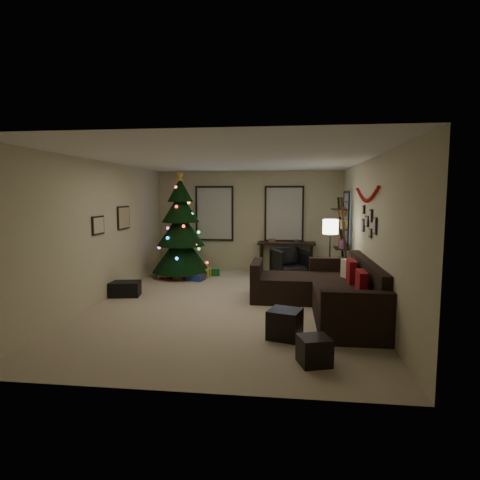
% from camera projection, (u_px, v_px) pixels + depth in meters
% --- Properties ---
extents(floor, '(7.00, 7.00, 0.00)m').
position_uv_depth(floor, '(231.00, 303.00, 7.66)').
color(floor, tan).
rests_on(floor, ground).
extents(ceiling, '(7.00, 7.00, 0.00)m').
position_uv_depth(ceiling, '(231.00, 160.00, 7.36)').
color(ceiling, white).
rests_on(ceiling, floor).
extents(wall_back, '(5.00, 0.00, 5.00)m').
position_uv_depth(wall_back, '(249.00, 221.00, 10.96)').
color(wall_back, beige).
rests_on(wall_back, floor).
extents(wall_front, '(5.00, 0.00, 5.00)m').
position_uv_depth(wall_front, '(182.00, 265.00, 4.05)').
color(wall_front, beige).
rests_on(wall_front, floor).
extents(wall_left, '(0.00, 7.00, 7.00)m').
position_uv_depth(wall_left, '(104.00, 231.00, 7.80)').
color(wall_left, beige).
rests_on(wall_left, floor).
extents(wall_right, '(0.00, 7.00, 7.00)m').
position_uv_depth(wall_right, '(369.00, 234.00, 7.21)').
color(wall_right, beige).
rests_on(wall_right, floor).
extents(window_back_left, '(1.05, 0.06, 1.50)m').
position_uv_depth(window_back_left, '(215.00, 214.00, 11.02)').
color(window_back_left, '#728CB2').
rests_on(window_back_left, wall_back).
extents(window_back_right, '(1.05, 0.06, 1.50)m').
position_uv_depth(window_back_right, '(284.00, 214.00, 10.79)').
color(window_back_right, '#728CB2').
rests_on(window_back_right, wall_back).
extents(window_right_wall, '(0.06, 0.90, 1.30)m').
position_uv_depth(window_right_wall, '(347.00, 218.00, 9.71)').
color(window_right_wall, '#728CB2').
rests_on(window_right_wall, wall_right).
extents(christmas_tree, '(1.44, 1.44, 2.69)m').
position_uv_depth(christmas_tree, '(181.00, 233.00, 10.05)').
color(christmas_tree, black).
rests_on(christmas_tree, floor).
extents(presents, '(1.50, 1.01, 0.30)m').
position_uv_depth(presents, '(188.00, 273.00, 10.01)').
color(presents, '#14591E').
rests_on(presents, floor).
extents(sofa, '(2.18, 3.14, 0.94)m').
position_uv_depth(sofa, '(329.00, 293.00, 7.18)').
color(sofa, black).
rests_on(sofa, floor).
extents(pillow_red_a, '(0.13, 0.48, 0.47)m').
position_uv_depth(pillow_red_a, '(361.00, 286.00, 6.27)').
color(pillow_red_a, maroon).
rests_on(pillow_red_a, sofa).
extents(pillow_red_b, '(0.14, 0.49, 0.49)m').
position_uv_depth(pillow_red_b, '(351.00, 274.00, 7.26)').
color(pillow_red_b, maroon).
rests_on(pillow_red_b, sofa).
extents(pillow_cream, '(0.26, 0.41, 0.40)m').
position_uv_depth(pillow_cream, '(349.00, 271.00, 7.59)').
color(pillow_cream, beige).
rests_on(pillow_cream, sofa).
extents(ottoman_near, '(0.55, 0.55, 0.42)m').
position_uv_depth(ottoman_near, '(285.00, 324.00, 5.78)').
color(ottoman_near, black).
rests_on(ottoman_near, floor).
extents(ottoman_far, '(0.45, 0.45, 0.34)m').
position_uv_depth(ottoman_far, '(314.00, 351.00, 4.88)').
color(ottoman_far, black).
rests_on(ottoman_far, floor).
extents(desk, '(1.51, 0.54, 0.81)m').
position_uv_depth(desk, '(286.00, 246.00, 10.63)').
color(desk, black).
rests_on(desk, floor).
extents(desk_chair, '(0.93, 0.91, 0.74)m').
position_uv_depth(desk_chair, '(290.00, 263.00, 10.02)').
color(desk_chair, black).
rests_on(desk_chair, floor).
extents(bookshelf, '(0.30, 0.59, 2.01)m').
position_uv_depth(bookshelf, '(342.00, 242.00, 9.23)').
color(bookshelf, black).
rests_on(bookshelf, floor).
extents(potted_plant, '(0.53, 0.51, 0.46)m').
position_uv_depth(potted_plant, '(343.00, 207.00, 9.12)').
color(potted_plant, '#4C4C4C').
rests_on(potted_plant, bookshelf).
extents(floor_lamp, '(0.33, 0.33, 1.54)m').
position_uv_depth(floor_lamp, '(330.00, 231.00, 8.48)').
color(floor_lamp, black).
rests_on(floor_lamp, floor).
extents(art_map, '(0.04, 0.60, 0.50)m').
position_uv_depth(art_map, '(124.00, 218.00, 8.69)').
color(art_map, black).
rests_on(art_map, wall_left).
extents(art_abstract, '(0.04, 0.45, 0.35)m').
position_uv_depth(art_abstract, '(98.00, 225.00, 7.53)').
color(art_abstract, black).
rests_on(art_abstract, wall_left).
extents(gallery, '(0.03, 1.25, 0.54)m').
position_uv_depth(gallery, '(369.00, 222.00, 7.11)').
color(gallery, black).
rests_on(gallery, wall_right).
extents(garland, '(0.08, 1.90, 0.30)m').
position_uv_depth(garland, '(367.00, 194.00, 7.19)').
color(garland, '#A5140C').
rests_on(garland, wall_right).
extents(stocking_left, '(0.20, 0.05, 0.36)m').
position_uv_depth(stocking_left, '(244.00, 216.00, 11.00)').
color(stocking_left, '#990F0C').
rests_on(stocking_left, wall_back).
extents(stocking_right, '(0.20, 0.05, 0.36)m').
position_uv_depth(stocking_right, '(256.00, 219.00, 11.03)').
color(stocking_right, '#990F0C').
rests_on(stocking_right, wall_back).
extents(storage_bin, '(0.66, 0.49, 0.30)m').
position_uv_depth(storage_bin, '(125.00, 289.00, 8.19)').
color(storage_bin, black).
rests_on(storage_bin, floor).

